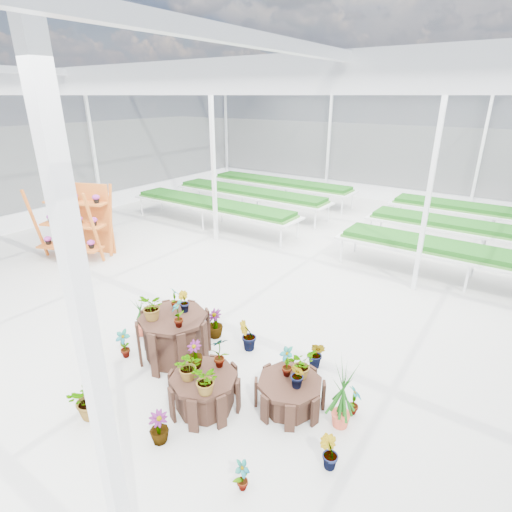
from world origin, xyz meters
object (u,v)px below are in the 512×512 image
Objects in this scene: plinth_tall at (175,337)px; shelf_rack at (74,222)px; plinth_low at (290,393)px; plinth_mid at (205,391)px; bird_table at (69,215)px.

plinth_tall is 0.59× the size of shelf_rack.
plinth_low is at bearing 2.60° from plinth_tall.
bird_table is at bearing 160.00° from plinth_mid.
bird_table is (-1.01, 0.48, -0.09)m from shelf_rack.
plinth_tall reaches higher than plinth_low.
plinth_mid reaches higher than plinth_low.
plinth_low is at bearing -33.78° from shelf_rack.
plinth_mid is 1.22m from plinth_low.
shelf_rack is (-5.59, 1.76, 0.59)m from plinth_tall.
plinth_mid is at bearing -40.92° from shelf_rack.
plinth_mid is 8.32m from bird_table.
plinth_tall is 0.65× the size of bird_table.
shelf_rack is at bearing -4.26° from bird_table.
bird_table is at bearing 166.34° from plinth_low.
shelf_rack is (-7.79, 1.66, 0.78)m from plinth_low.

